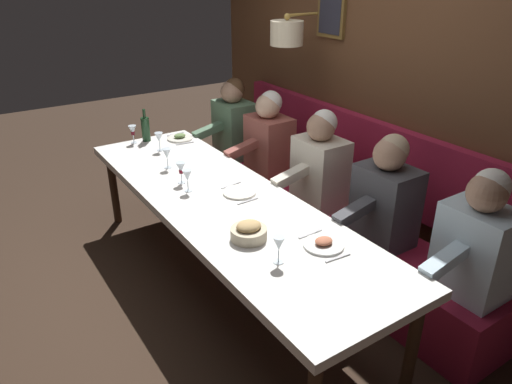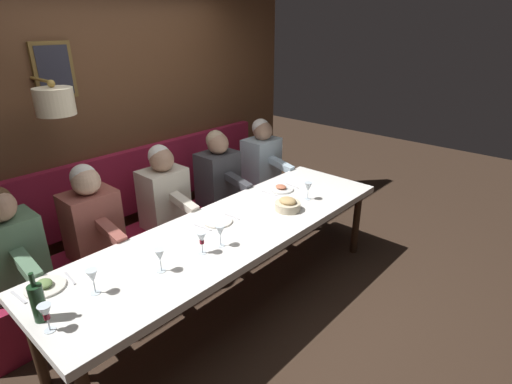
% 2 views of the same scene
% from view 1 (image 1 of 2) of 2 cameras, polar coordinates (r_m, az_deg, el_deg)
% --- Properties ---
extents(ground_plane, '(12.00, 12.00, 0.00)m').
position_cam_1_polar(ground_plane, '(3.73, -3.64, -11.05)').
color(ground_plane, '#332319').
extents(dining_table, '(0.90, 3.08, 0.74)m').
position_cam_1_polar(dining_table, '(3.37, -3.96, -1.72)').
color(dining_table, silver).
rests_on(dining_table, ground_plane).
extents(banquette_bench, '(0.52, 3.28, 0.45)m').
position_cam_1_polar(banquette_bench, '(4.05, 7.25, -4.25)').
color(banquette_bench, maroon).
rests_on(banquette_bench, ground_plane).
extents(back_wall_panel, '(0.59, 4.48, 2.90)m').
position_cam_1_polar(back_wall_panel, '(4.02, 14.47, 12.42)').
color(back_wall_panel, '#51331E').
rests_on(back_wall_panel, ground_plane).
extents(diner_nearest, '(0.60, 0.40, 0.79)m').
position_cam_1_polar(diner_nearest, '(3.00, 24.98, -5.11)').
color(diner_nearest, silver).
rests_on(diner_nearest, banquette_bench).
extents(diner_near, '(0.60, 0.40, 0.79)m').
position_cam_1_polar(diner_near, '(3.35, 15.27, -0.31)').
color(diner_near, '#3D3D42').
rests_on(diner_near, banquette_bench).
extents(diner_middle, '(0.60, 0.40, 0.79)m').
position_cam_1_polar(diner_middle, '(3.78, 7.68, 3.47)').
color(diner_middle, beige).
rests_on(diner_middle, banquette_bench).
extents(diner_far, '(0.60, 0.40, 0.79)m').
position_cam_1_polar(diner_far, '(4.30, 1.51, 6.47)').
color(diner_far, '#934C42').
rests_on(diner_far, banquette_bench).
extents(diner_farthest, '(0.60, 0.40, 0.79)m').
position_cam_1_polar(diner_farthest, '(4.79, -2.71, 8.47)').
color(diner_farthest, '#567A5B').
rests_on(diner_farthest, banquette_bench).
extents(place_setting_0, '(0.24, 0.32, 0.01)m').
position_cam_1_polar(place_setting_0, '(3.42, -2.01, -0.04)').
color(place_setting_0, silver).
rests_on(place_setting_0, dining_table).
extents(place_setting_1, '(0.24, 0.31, 0.05)m').
position_cam_1_polar(place_setting_1, '(2.82, 8.09, -6.15)').
color(place_setting_1, silver).
rests_on(place_setting_1, dining_table).
extents(place_setting_2, '(0.24, 0.32, 0.05)m').
position_cam_1_polar(place_setting_2, '(4.55, -9.10, 6.45)').
color(place_setting_2, silver).
rests_on(place_setting_2, dining_table).
extents(wine_glass_0, '(0.07, 0.07, 0.16)m').
position_cam_1_polar(wine_glass_0, '(3.87, -10.62, 4.47)').
color(wine_glass_0, silver).
rests_on(wine_glass_0, dining_table).
extents(wine_glass_1, '(0.07, 0.07, 0.16)m').
position_cam_1_polar(wine_glass_1, '(4.26, -11.54, 6.36)').
color(wine_glass_1, silver).
rests_on(wine_glass_1, dining_table).
extents(wine_glass_2, '(0.07, 0.07, 0.16)m').
position_cam_1_polar(wine_glass_2, '(3.44, -8.22, 1.90)').
color(wine_glass_2, silver).
rests_on(wine_glass_2, dining_table).
extents(wine_glass_3, '(0.07, 0.07, 0.16)m').
position_cam_1_polar(wine_glass_3, '(4.51, -14.54, 7.11)').
color(wine_glass_3, silver).
rests_on(wine_glass_3, dining_table).
extents(wine_glass_4, '(0.07, 0.07, 0.16)m').
position_cam_1_polar(wine_glass_4, '(2.60, 2.74, -6.25)').
color(wine_glass_4, silver).
rests_on(wine_glass_4, dining_table).
extents(wine_glass_5, '(0.07, 0.07, 0.16)m').
position_cam_1_polar(wine_glass_5, '(3.58, -8.99, 2.79)').
color(wine_glass_5, silver).
rests_on(wine_glass_5, dining_table).
extents(wine_bottle, '(0.08, 0.08, 0.30)m').
position_cam_1_polar(wine_bottle, '(4.54, -13.07, 7.39)').
color(wine_bottle, '#19381E').
rests_on(wine_bottle, dining_table).
extents(bread_bowl, '(0.22, 0.22, 0.12)m').
position_cam_1_polar(bread_bowl, '(2.85, -0.87, -4.76)').
color(bread_bowl, beige).
rests_on(bread_bowl, dining_table).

